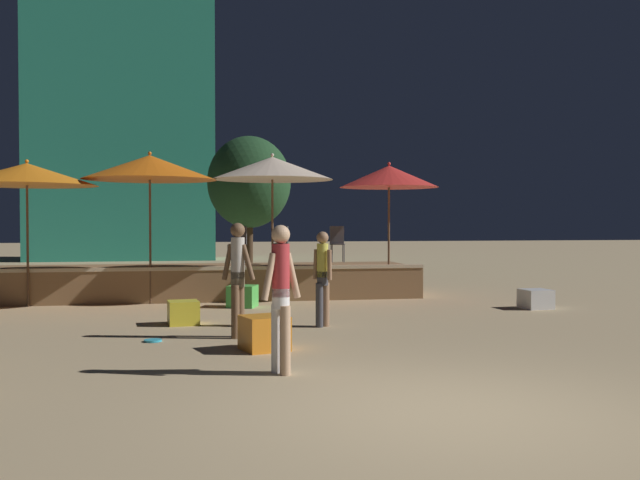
{
  "coord_description": "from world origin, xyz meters",
  "views": [
    {
      "loc": [
        -2.4,
        -6.39,
        1.8
      ],
      "look_at": [
        0.0,
        7.0,
        1.47
      ],
      "focal_mm": 40.0,
      "sensor_mm": 36.0,
      "label": 1
    }
  ],
  "objects_px": {
    "bistro_chair_1": "(284,240)",
    "person_4": "(323,276)",
    "bistro_chair_0": "(337,240)",
    "patio_umbrella_0": "(150,168)",
    "cube_seat_4": "(264,333)",
    "person_2": "(281,292)",
    "cube_seat_1": "(183,313)",
    "background_tree_0": "(249,182)",
    "frisbee_disc": "(153,341)",
    "person_3": "(238,274)",
    "patio_umbrella_1": "(27,174)",
    "cube_seat_2": "(242,296)",
    "bistro_chair_2": "(239,241)",
    "cube_seat_3": "(536,299)",
    "patio_umbrella_2": "(272,168)",
    "patio_umbrella_3": "(389,177)"
  },
  "relations": [
    {
      "from": "bistro_chair_1",
      "to": "person_4",
      "type": "bearing_deg",
      "value": 11.72
    },
    {
      "from": "person_4",
      "to": "bistro_chair_0",
      "type": "distance_m",
      "value": 5.69
    },
    {
      "from": "patio_umbrella_0",
      "to": "cube_seat_4",
      "type": "height_order",
      "value": "patio_umbrella_0"
    },
    {
      "from": "person_2",
      "to": "bistro_chair_0",
      "type": "relative_size",
      "value": 1.97
    },
    {
      "from": "cube_seat_1",
      "to": "bistro_chair_1",
      "type": "height_order",
      "value": "bistro_chair_1"
    },
    {
      "from": "background_tree_0",
      "to": "frisbee_disc",
      "type": "bearing_deg",
      "value": -99.6
    },
    {
      "from": "cube_seat_4",
      "to": "person_4",
      "type": "height_order",
      "value": "person_4"
    },
    {
      "from": "person_3",
      "to": "person_4",
      "type": "height_order",
      "value": "person_3"
    },
    {
      "from": "patio_umbrella_0",
      "to": "patio_umbrella_1",
      "type": "xyz_separation_m",
      "value": [
        -2.55,
        -0.08,
        -0.19
      ]
    },
    {
      "from": "person_3",
      "to": "bistro_chair_0",
      "type": "relative_size",
      "value": 2.0
    },
    {
      "from": "cube_seat_2",
      "to": "bistro_chair_2",
      "type": "bearing_deg",
      "value": 88.14
    },
    {
      "from": "cube_seat_1",
      "to": "cube_seat_4",
      "type": "relative_size",
      "value": 0.79
    },
    {
      "from": "cube_seat_1",
      "to": "cube_seat_4",
      "type": "xyz_separation_m",
      "value": [
        1.16,
        -2.77,
        0.03
      ]
    },
    {
      "from": "person_4",
      "to": "bistro_chair_1",
      "type": "xyz_separation_m",
      "value": [
        0.11,
        6.08,
        0.48
      ]
    },
    {
      "from": "person_4",
      "to": "cube_seat_2",
      "type": "bearing_deg",
      "value": 73.84
    },
    {
      "from": "bistro_chair_1",
      "to": "cube_seat_3",
      "type": "bearing_deg",
      "value": 60.61
    },
    {
      "from": "patio_umbrella_1",
      "to": "cube_seat_2",
      "type": "xyz_separation_m",
      "value": [
        4.51,
        -0.88,
        -2.6
      ]
    },
    {
      "from": "person_3",
      "to": "bistro_chair_2",
      "type": "distance_m",
      "value": 6.5
    },
    {
      "from": "cube_seat_3",
      "to": "person_3",
      "type": "bearing_deg",
      "value": -157.16
    },
    {
      "from": "person_2",
      "to": "person_3",
      "type": "relative_size",
      "value": 0.99
    },
    {
      "from": "person_3",
      "to": "bistro_chair_0",
      "type": "distance_m",
      "value": 7.04
    },
    {
      "from": "cube_seat_3",
      "to": "cube_seat_1",
      "type": "bearing_deg",
      "value": -171.53
    },
    {
      "from": "patio_umbrella_0",
      "to": "bistro_chair_0",
      "type": "bearing_deg",
      "value": 17.49
    },
    {
      "from": "patio_umbrella_1",
      "to": "cube_seat_4",
      "type": "height_order",
      "value": "patio_umbrella_1"
    },
    {
      "from": "bistro_chair_0",
      "to": "bistro_chair_1",
      "type": "xyz_separation_m",
      "value": [
        -1.27,
        0.58,
        0.0
      ]
    },
    {
      "from": "patio_umbrella_2",
      "to": "background_tree_0",
      "type": "bearing_deg",
      "value": 88.41
    },
    {
      "from": "cube_seat_3",
      "to": "person_2",
      "type": "height_order",
      "value": "person_2"
    },
    {
      "from": "patio_umbrella_2",
      "to": "background_tree_0",
      "type": "distance_m",
      "value": 10.64
    },
    {
      "from": "bistro_chair_0",
      "to": "patio_umbrella_3",
      "type": "bearing_deg",
      "value": -48.11
    },
    {
      "from": "bistro_chair_0",
      "to": "cube_seat_1",
      "type": "bearing_deg",
      "value": -122.31
    },
    {
      "from": "frisbee_disc",
      "to": "bistro_chair_0",
      "type": "bearing_deg",
      "value": 57.51
    },
    {
      "from": "patio_umbrella_3",
      "to": "person_4",
      "type": "distance_m",
      "value": 5.19
    },
    {
      "from": "person_4",
      "to": "patio_umbrella_2",
      "type": "bearing_deg",
      "value": 58.47
    },
    {
      "from": "frisbee_disc",
      "to": "person_3",
      "type": "bearing_deg",
      "value": 6.95
    },
    {
      "from": "bistro_chair_0",
      "to": "background_tree_0",
      "type": "distance_m",
      "value": 9.77
    },
    {
      "from": "bistro_chair_2",
      "to": "background_tree_0",
      "type": "height_order",
      "value": "background_tree_0"
    },
    {
      "from": "cube_seat_4",
      "to": "frisbee_disc",
      "type": "bearing_deg",
      "value": 147.69
    },
    {
      "from": "cube_seat_1",
      "to": "cube_seat_2",
      "type": "xyz_separation_m",
      "value": [
        1.21,
        2.42,
        0.02
      ]
    },
    {
      "from": "patio_umbrella_3",
      "to": "bistro_chair_0",
      "type": "height_order",
      "value": "patio_umbrella_3"
    },
    {
      "from": "cube_seat_3",
      "to": "person_4",
      "type": "height_order",
      "value": "person_4"
    },
    {
      "from": "patio_umbrella_0",
      "to": "person_3",
      "type": "relative_size",
      "value": 1.87
    },
    {
      "from": "patio_umbrella_3",
      "to": "background_tree_0",
      "type": "distance_m",
      "value": 11.07
    },
    {
      "from": "cube_seat_2",
      "to": "cube_seat_4",
      "type": "distance_m",
      "value": 5.2
    },
    {
      "from": "cube_seat_2",
      "to": "bistro_chair_1",
      "type": "relative_size",
      "value": 0.8
    },
    {
      "from": "cube_seat_1",
      "to": "person_3",
      "type": "distance_m",
      "value": 1.98
    },
    {
      "from": "bistro_chair_2",
      "to": "cube_seat_1",
      "type": "bearing_deg",
      "value": -64.9
    },
    {
      "from": "patio_umbrella_3",
      "to": "cube_seat_1",
      "type": "xyz_separation_m",
      "value": [
        -4.72,
        -3.47,
        -2.67
      ]
    },
    {
      "from": "cube_seat_3",
      "to": "frisbee_disc",
      "type": "bearing_deg",
      "value": -159.66
    },
    {
      "from": "cube_seat_1",
      "to": "bistro_chair_0",
      "type": "distance_m",
      "value": 6.2
    },
    {
      "from": "cube_seat_1",
      "to": "cube_seat_3",
      "type": "xyz_separation_m",
      "value": [
        7.24,
        1.08,
        -0.01
      ]
    }
  ]
}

